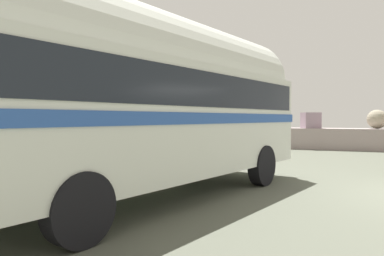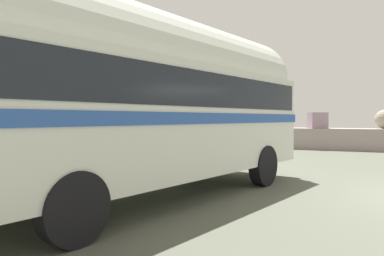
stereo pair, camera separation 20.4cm
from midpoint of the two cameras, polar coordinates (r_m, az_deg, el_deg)
breakwater at (r=20.41m, az=27.23°, el=-1.24°), size 31.36×1.93×2.49m
vintage_coach at (r=7.32m, az=-6.70°, el=4.83°), size 4.45×8.91×3.70m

